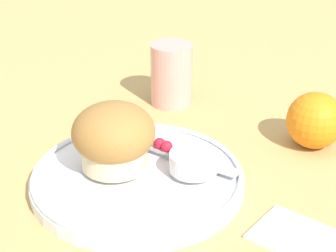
% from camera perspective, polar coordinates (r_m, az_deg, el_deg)
% --- Properties ---
extents(ground_plane, '(3.00, 3.00, 0.00)m').
position_cam_1_polar(ground_plane, '(0.66, -2.29, -5.51)').
color(ground_plane, tan).
extents(plate, '(0.24, 0.24, 0.02)m').
position_cam_1_polar(plate, '(0.65, -3.20, -5.25)').
color(plate, white).
rests_on(plate, ground_plane).
extents(muffin, '(0.09, 0.09, 0.08)m').
position_cam_1_polar(muffin, '(0.63, -5.53, -1.14)').
color(muffin, beige).
rests_on(muffin, plate).
extents(cream_ramekin, '(0.06, 0.06, 0.02)m').
position_cam_1_polar(cream_ramekin, '(0.64, 2.62, -3.57)').
color(cream_ramekin, silver).
rests_on(cream_ramekin, plate).
extents(berry_pair, '(0.03, 0.02, 0.02)m').
position_cam_1_polar(berry_pair, '(0.67, -0.38, -2.02)').
color(berry_pair, '#B7192D').
rests_on(berry_pair, plate).
extents(butter_knife, '(0.17, 0.03, 0.00)m').
position_cam_1_polar(butter_knife, '(0.67, 0.63, -2.81)').
color(butter_knife, '#B7B7BC').
rests_on(butter_knife, plate).
extents(orange_fruit, '(0.07, 0.07, 0.07)m').
position_cam_1_polar(orange_fruit, '(0.74, 14.71, 0.56)').
color(orange_fruit, orange).
rests_on(orange_fruit, ground_plane).
extents(juice_glass, '(0.06, 0.06, 0.09)m').
position_cam_1_polar(juice_glass, '(0.83, 0.37, 5.27)').
color(juice_glass, '#E5998C').
rests_on(juice_glass, ground_plane).
extents(folded_napkin, '(0.12, 0.07, 0.01)m').
position_cam_1_polar(folded_napkin, '(0.58, 14.71, -11.44)').
color(folded_napkin, white).
rests_on(folded_napkin, ground_plane).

